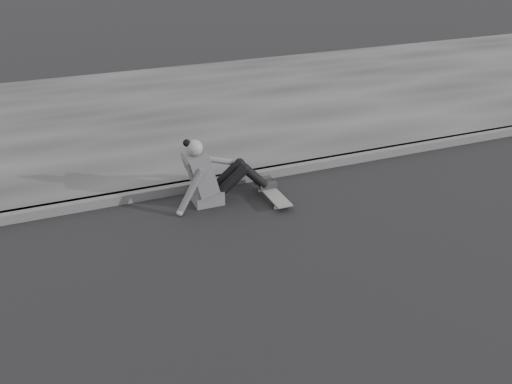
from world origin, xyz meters
TOP-DOWN VIEW (x-y plane):
  - ground at (0.00, 0.00)m, footprint 80.00×80.00m
  - curb at (0.00, 2.58)m, footprint 24.00×0.16m
  - sidewalk at (0.00, 5.60)m, footprint 24.00×6.00m
  - skateboard at (-1.47, 1.92)m, footprint 0.20×0.78m
  - seated_woman at (-2.20, 2.17)m, footprint 1.38×0.46m

SIDE VIEW (x-z plane):
  - ground at x=0.00m, z-range 0.00..0.00m
  - curb at x=0.00m, z-range 0.00..0.12m
  - sidewalk at x=0.00m, z-range 0.00..0.12m
  - skateboard at x=-1.47m, z-range 0.03..0.12m
  - seated_woman at x=-2.20m, z-range -0.08..0.80m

